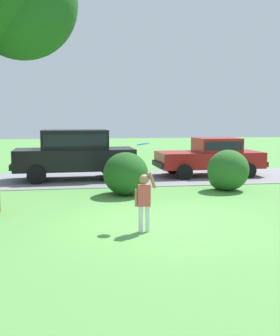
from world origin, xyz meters
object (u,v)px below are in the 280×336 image
(parked_suv, at_px, (75,152))
(frisbee, at_px, (143,144))
(parked_sedan, at_px, (211,155))
(child_thrower, at_px, (144,198))

(parked_suv, height_order, frisbee, parked_suv)
(parked_suv, bearing_deg, parked_sedan, 2.17)
(parked_sedan, bearing_deg, child_thrower, -117.58)
(parked_suv, height_order, child_thrower, parked_suv)
(child_thrower, bearing_deg, parked_suv, 100.18)
(parked_suv, bearing_deg, frisbee, -78.42)
(child_thrower, bearing_deg, frisbee, 82.45)
(parked_sedan, bearing_deg, frisbee, -118.94)
(parked_sedan, distance_m, child_thrower, 8.94)
(parked_sedan, xyz_separation_m, frisbee, (-4.06, -7.34, 0.95))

